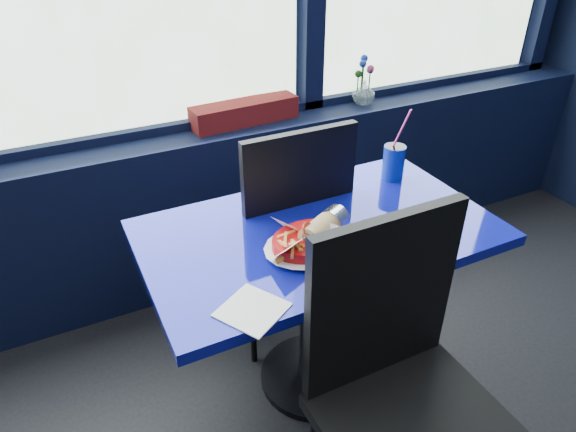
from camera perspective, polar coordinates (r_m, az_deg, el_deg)
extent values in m
cube|color=black|center=(2.55, -12.44, 0.07)|extent=(5.00, 0.26, 0.80)
cube|color=black|center=(2.43, -14.07, 9.20)|extent=(4.80, 0.08, 0.06)
cylinder|color=black|center=(2.24, 2.86, -17.23)|extent=(0.44, 0.44, 0.03)
cylinder|color=black|center=(2.01, 3.10, -11.15)|extent=(0.12, 0.12, 0.68)
cube|color=#0C128C|center=(1.77, 3.46, -1.85)|extent=(1.20, 0.70, 0.04)
cube|color=black|center=(1.41, 10.41, -9.10)|extent=(0.46, 0.04, 0.52)
cylinder|color=black|center=(1.89, 14.47, -20.26)|extent=(0.03, 0.03, 0.49)
cube|color=black|center=(2.20, -1.45, -1.56)|extent=(0.47, 0.47, 0.04)
cube|color=black|center=(1.88, 1.30, 2.17)|extent=(0.44, 0.03, 0.51)
cylinder|color=black|center=(2.57, 0.76, -3.14)|extent=(0.03, 0.03, 0.48)
cylinder|color=black|center=(2.29, 5.37, -8.26)|extent=(0.03, 0.03, 0.48)
cylinder|color=black|center=(2.44, -7.65, -5.51)|extent=(0.03, 0.03, 0.48)
cylinder|color=black|center=(2.15, -3.96, -11.33)|extent=(0.03, 0.03, 0.48)
cube|color=maroon|center=(2.47, -4.83, 11.42)|extent=(0.52, 0.16, 0.10)
imported|color=silver|center=(2.73, 8.42, 13.37)|extent=(0.13, 0.13, 0.12)
cylinder|color=#1E5919|center=(2.71, 8.13, 14.09)|extent=(0.01, 0.01, 0.20)
sphere|color=blue|center=(2.68, 8.32, 16.40)|extent=(0.04, 0.04, 0.04)
cylinder|color=#1E5919|center=(2.72, 8.97, 13.84)|extent=(0.01, 0.01, 0.17)
sphere|color=#EA4580|center=(2.69, 9.15, 15.86)|extent=(0.04, 0.04, 0.04)
cylinder|color=#1E5919|center=(2.73, 8.27, 14.45)|extent=(0.01, 0.01, 0.22)
sphere|color=blue|center=(2.70, 8.47, 16.94)|extent=(0.04, 0.04, 0.04)
cylinder|color=#1E5919|center=(2.72, 7.69, 13.62)|extent=(0.01, 0.01, 0.14)
sphere|color=#1E5919|center=(2.69, 7.83, 15.37)|extent=(0.04, 0.04, 0.04)
cylinder|color=#1E5919|center=(2.75, 8.96, 13.86)|extent=(0.01, 0.01, 0.16)
sphere|color=#1E5919|center=(2.72, 9.13, 15.73)|extent=(0.04, 0.04, 0.04)
cylinder|color=#A80B0B|center=(1.64, 2.59, -2.96)|extent=(0.28, 0.28, 0.05)
cylinder|color=white|center=(1.64, 2.58, -3.28)|extent=(0.27, 0.27, 0.00)
cylinder|color=silver|center=(1.69, 5.13, -0.46)|extent=(0.09, 0.10, 0.09)
sphere|color=brown|center=(1.60, 2.58, -2.22)|extent=(0.06, 0.06, 0.06)
cylinder|color=red|center=(1.59, 2.14, -1.48)|extent=(0.06, 0.06, 0.01)
cylinder|color=#A80B0B|center=(1.89, 0.68, 4.23)|extent=(0.06, 0.06, 0.17)
cone|color=#A80B0B|center=(1.84, 0.70, 7.35)|extent=(0.04, 0.04, 0.06)
cylinder|color=#0D2498|center=(2.08, 11.64, 5.86)|extent=(0.09, 0.09, 0.14)
cylinder|color=black|center=(2.06, 11.83, 7.50)|extent=(0.08, 0.08, 0.01)
cylinder|color=#F43390|center=(2.03, 12.35, 9.07)|extent=(0.06, 0.05, 0.19)
cube|color=white|center=(1.43, -4.00, -10.36)|extent=(0.22, 0.22, 0.00)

